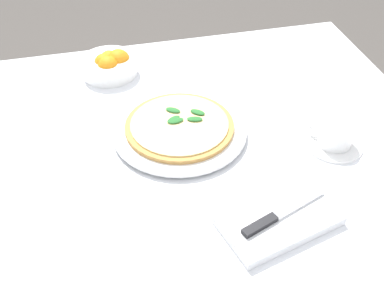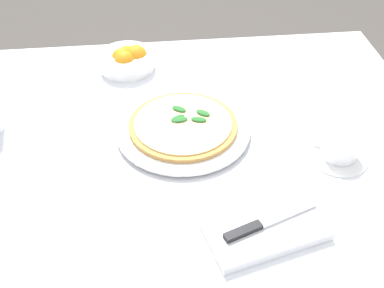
{
  "view_description": "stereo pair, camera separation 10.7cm",
  "coord_description": "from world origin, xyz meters",
  "px_view_note": "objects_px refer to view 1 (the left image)",
  "views": [
    {
      "loc": [
        -0.21,
        -0.72,
        1.47
      ],
      "look_at": [
        -0.01,
        0.06,
        0.78
      ],
      "focal_mm": 45.34,
      "sensor_mm": 36.0,
      "label": 1
    },
    {
      "loc": [
        -0.1,
        -0.74,
        1.47
      ],
      "look_at": [
        -0.01,
        0.06,
        0.78
      ],
      "focal_mm": 45.34,
      "sensor_mm": 36.0,
      "label": 2
    }
  ],
  "objects_px": {
    "pizza": "(180,125)",
    "napkin_folded": "(278,219)",
    "citrus_bowl": "(110,65)",
    "coffee_cup_far_left": "(335,136)",
    "pizza_plate": "(180,130)",
    "dinner_knife": "(280,214)"
  },
  "relations": [
    {
      "from": "citrus_bowl",
      "to": "coffee_cup_far_left",
      "type": "bearing_deg",
      "value": -42.56
    },
    {
      "from": "pizza",
      "to": "coffee_cup_far_left",
      "type": "relative_size",
      "value": 1.93
    },
    {
      "from": "napkin_folded",
      "to": "dinner_knife",
      "type": "distance_m",
      "value": 0.01
    },
    {
      "from": "coffee_cup_far_left",
      "to": "dinner_knife",
      "type": "distance_m",
      "value": 0.27
    },
    {
      "from": "pizza",
      "to": "dinner_knife",
      "type": "relative_size",
      "value": 1.32
    },
    {
      "from": "pizza_plate",
      "to": "pizza",
      "type": "distance_m",
      "value": 0.01
    },
    {
      "from": "pizza_plate",
      "to": "dinner_knife",
      "type": "height_order",
      "value": "dinner_knife"
    },
    {
      "from": "pizza_plate",
      "to": "napkin_folded",
      "type": "bearing_deg",
      "value": -67.92
    },
    {
      "from": "pizza_plate",
      "to": "coffee_cup_far_left",
      "type": "xyz_separation_m",
      "value": [
        0.33,
        -0.12,
        0.02
      ]
    },
    {
      "from": "coffee_cup_far_left",
      "to": "napkin_folded",
      "type": "height_order",
      "value": "coffee_cup_far_left"
    },
    {
      "from": "coffee_cup_far_left",
      "to": "citrus_bowl",
      "type": "bearing_deg",
      "value": 137.44
    },
    {
      "from": "coffee_cup_far_left",
      "to": "citrus_bowl",
      "type": "xyz_separation_m",
      "value": [
        -0.45,
        0.42,
        0.0
      ]
    },
    {
      "from": "pizza_plate",
      "to": "citrus_bowl",
      "type": "distance_m",
      "value": 0.32
    },
    {
      "from": "pizza",
      "to": "dinner_knife",
      "type": "xyz_separation_m",
      "value": [
        0.13,
        -0.3,
        -0.0
      ]
    },
    {
      "from": "pizza_plate",
      "to": "coffee_cup_far_left",
      "type": "distance_m",
      "value": 0.35
    },
    {
      "from": "coffee_cup_far_left",
      "to": "napkin_folded",
      "type": "xyz_separation_m",
      "value": [
        -0.21,
        -0.18,
        -0.02
      ]
    },
    {
      "from": "pizza_plate",
      "to": "dinner_knife",
      "type": "bearing_deg",
      "value": -67.43
    },
    {
      "from": "pizza",
      "to": "napkin_folded",
      "type": "height_order",
      "value": "pizza"
    },
    {
      "from": "pizza",
      "to": "pizza_plate",
      "type": "bearing_deg",
      "value": -123.64
    },
    {
      "from": "citrus_bowl",
      "to": "napkin_folded",
      "type": "bearing_deg",
      "value": -67.54
    },
    {
      "from": "coffee_cup_far_left",
      "to": "dinner_knife",
      "type": "bearing_deg",
      "value": -137.81
    },
    {
      "from": "dinner_knife",
      "to": "citrus_bowl",
      "type": "xyz_separation_m",
      "value": [
        -0.25,
        0.6,
        0.0
      ]
    }
  ]
}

